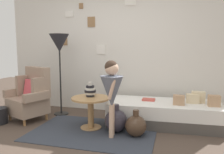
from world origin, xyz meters
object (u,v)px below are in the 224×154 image
vase_striped (90,91)px  book_on_daybed (149,100)px  side_table (91,106)px  person_child (112,88)px  floor_lamp (59,46)px  demijohn_near (116,120)px  armchair (31,96)px  demijohn_far (136,126)px  daybed (164,113)px

vase_striped → book_on_daybed: size_ratio=1.11×
side_table → person_child: 0.62m
floor_lamp → demijohn_near: (1.30, -0.64, -1.18)m
armchair → side_table: bearing=-7.6°
armchair → demijohn_far: 2.06m
armchair → side_table: size_ratio=1.54×
vase_striped → floor_lamp: bearing=147.1°
armchair → vase_striped: 1.23m
person_child → demijohn_near: 0.60m
armchair → vase_striped: armchair is taller
side_table → person_child: (0.43, -0.27, 0.36)m
floor_lamp → demijohn_near: 1.87m
floor_lamp → demijohn_far: size_ratio=3.92×
vase_striped → daybed: bearing=20.2°
floor_lamp → demijohn_near: bearing=-26.4°
daybed → floor_lamp: bearing=177.2°
side_table → vase_striped: vase_striped is taller
floor_lamp → person_child: 1.67m
daybed → side_table: (-1.16, -0.50, 0.18)m
side_table → floor_lamp: size_ratio=0.40×
side_table → armchair: bearing=172.4°
side_table → demijohn_far: size_ratio=1.55×
armchair → demijohn_near: size_ratio=2.18×
floor_lamp → demijohn_far: floor_lamp is taller
demijohn_near → person_child: bearing=-91.8°
vase_striped → demijohn_far: vase_striped is taller
demijohn_far → floor_lamp: bearing=155.6°
side_table → demijohn_far: (0.78, -0.15, -0.22)m
daybed → demijohn_far: size_ratio=4.77×
side_table → book_on_daybed: 1.05m
daybed → book_on_daybed: book_on_daybed is taller
vase_striped → book_on_daybed: (0.91, 0.49, -0.21)m
person_child → demijohn_far: size_ratio=2.84×
armchair → demijohn_far: bearing=-8.7°
daybed → book_on_daybed: (-0.28, 0.06, 0.22)m
armchair → book_on_daybed: (2.13, 0.39, -0.02)m
book_on_daybed → daybed: bearing=-11.3°
daybed → vase_striped: bearing=-159.8°
demijohn_near → floor_lamp: bearing=153.6°
side_table → person_child: bearing=-31.7°
side_table → demijohn_near: bearing=-6.2°
demijohn_far → vase_striped: bearing=165.7°
armchair → book_on_daybed: 2.16m
armchair → floor_lamp: size_ratio=0.61×
book_on_daybed → demijohn_far: bearing=-98.9°
book_on_daybed → demijohn_far: 0.75m
armchair → floor_lamp: 1.09m
daybed → demijohn_far: demijohn_far is taller
side_table → demijohn_near: size_ratio=1.41×
floor_lamp → person_child: floor_lamp is taller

